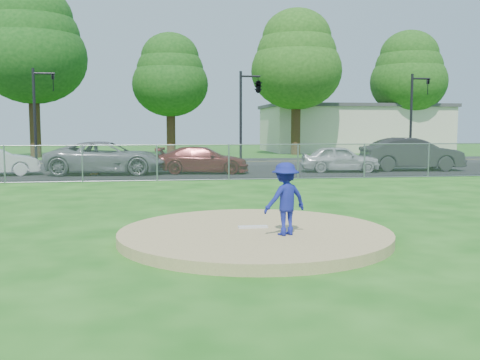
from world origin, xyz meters
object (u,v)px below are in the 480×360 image
at_px(traffic_signal_right, 415,109).
at_px(traffic_cone, 94,167).
at_px(parked_car_gray, 107,158).
at_px(pitcher, 285,199).
at_px(parked_car_pearl, 340,159).
at_px(tree_right, 296,59).
at_px(traffic_signal_center, 256,88).
at_px(commercial_building, 352,128).
at_px(parked_car_charcoal, 411,154).
at_px(tree_left, 32,44).
at_px(tree_far_right, 409,72).
at_px(traffic_signal_left, 39,107).
at_px(tree_center, 170,75).
at_px(parked_car_darkred, 203,160).

relative_size(traffic_signal_right, traffic_cone, 7.86).
bearing_deg(parked_car_gray, pitcher, -158.32).
bearing_deg(parked_car_gray, parked_car_pearl, -86.78).
relative_size(tree_right, traffic_signal_center, 2.08).
bearing_deg(commercial_building, traffic_signal_center, -126.94).
height_order(tree_right, traffic_cone, tree_right).
bearing_deg(parked_car_charcoal, pitcher, 151.09).
bearing_deg(parked_car_charcoal, traffic_signal_right, -23.17).
bearing_deg(parked_car_gray, tree_left, 28.31).
xyz_separation_m(pitcher, traffic_cone, (-5.44, 16.15, -0.52)).
height_order(tree_right, traffic_signal_center, tree_right).
bearing_deg(tree_far_right, pitcher, -118.75).
distance_m(commercial_building, traffic_signal_right, 16.14).
height_order(pitcher, parked_car_gray, pitcher).
bearing_deg(tree_right, parked_car_pearl, -96.80).
bearing_deg(pitcher, tree_left, -92.13).
relative_size(traffic_signal_left, parked_car_pearl, 1.45).
bearing_deg(parked_car_charcoal, parked_car_gray, 93.94).
height_order(tree_left, traffic_signal_left, tree_left).
xyz_separation_m(tree_center, traffic_signal_right, (15.24, -12.00, -3.11)).
height_order(tree_center, parked_car_gray, tree_center).
xyz_separation_m(tree_center, parked_car_charcoal, (11.95, -18.41, -5.62)).
xyz_separation_m(traffic_signal_center, parked_car_darkred, (-3.80, -6.58, -3.96)).
relative_size(tree_left, parked_car_gray, 2.24).
bearing_deg(parked_car_charcoal, tree_right, 10.76).
relative_size(traffic_signal_center, traffic_signal_right, 1.00).
xyz_separation_m(tree_far_right, parked_car_gray, (-24.37, -19.39, -6.27)).
bearing_deg(traffic_signal_left, tree_center, 57.10).
bearing_deg(parked_car_pearl, tree_far_right, -24.54).
relative_size(tree_center, parked_car_pearl, 2.55).
bearing_deg(tree_center, parked_car_darkred, -86.41).
height_order(tree_far_right, traffic_signal_right, tree_far_right).
distance_m(tree_center, tree_far_right, 21.03).
bearing_deg(traffic_signal_right, parked_car_darkred, -154.95).
bearing_deg(tree_far_right, parked_car_pearl, -123.35).
xyz_separation_m(pitcher, parked_car_charcoal, (10.46, 16.17, -0.04)).
bearing_deg(commercial_building, tree_far_right, -36.87).
relative_size(parked_car_gray, parked_car_charcoal, 1.10).
bearing_deg(traffic_signal_right, parked_car_gray, -161.03).
relative_size(tree_left, tree_right, 1.08).
bearing_deg(tree_center, parked_car_pearl, -66.88).
distance_m(tree_left, traffic_signal_left, 10.48).
bearing_deg(parked_car_charcoal, tree_far_right, -21.00).
relative_size(tree_right, parked_car_charcoal, 2.28).
bearing_deg(pitcher, parked_car_pearl, -134.50).
bearing_deg(tree_right, traffic_signal_center, -116.71).
distance_m(tree_center, traffic_signal_center, 13.12).
bearing_deg(traffic_signal_center, traffic_signal_right, 0.00).
bearing_deg(parked_car_charcoal, parked_car_darkred, 94.89).
relative_size(commercial_building, tree_right, 1.41).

